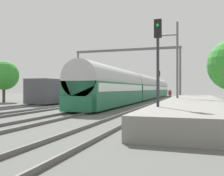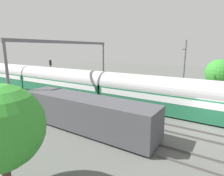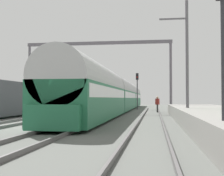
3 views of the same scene
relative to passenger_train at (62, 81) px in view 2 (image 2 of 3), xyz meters
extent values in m
plane|color=#595B56|center=(-2.00, -20.65, -1.97)|extent=(120.00, 120.00, 0.00)
cube|color=#575353|center=(-8.70, -20.65, -1.89)|extent=(0.08, 60.00, 0.16)
cube|color=#575353|center=(-7.27, -20.65, -1.89)|extent=(0.08, 60.00, 0.16)
cube|color=#575353|center=(-4.71, -20.65, -1.89)|extent=(0.08, 60.00, 0.16)
cube|color=#575353|center=(-3.28, -20.65, -1.89)|extent=(0.08, 60.00, 0.16)
cube|color=#575353|center=(-0.72, -20.65, -1.89)|extent=(0.08, 60.00, 0.16)
cube|color=#575353|center=(0.72, -20.65, -1.89)|extent=(0.08, 60.00, 0.16)
cube|color=#575353|center=(3.28, -20.65, -1.89)|extent=(0.08, 60.00, 0.16)
cube|color=#575353|center=(4.71, -20.65, -1.89)|extent=(0.08, 60.00, 0.16)
cube|color=gray|center=(7.81, -18.65, -1.52)|extent=(4.40, 28.00, 0.90)
cube|color=#236B47|center=(0.00, -16.31, -0.71)|extent=(2.90, 16.00, 2.20)
cube|color=white|center=(0.00, -16.31, -0.08)|extent=(2.93, 15.36, 0.64)
cylinder|color=#B8B8B8|center=(0.00, -16.31, 0.59)|extent=(2.84, 16.00, 2.84)
cube|color=#236B47|center=(0.00, 0.04, -0.71)|extent=(2.90, 16.00, 2.20)
cube|color=white|center=(0.00, 0.04, -0.08)|extent=(2.93, 15.36, 0.64)
cylinder|color=#B8B8B8|center=(0.00, 0.04, 0.59)|extent=(2.84, 16.00, 2.84)
cube|color=#236B47|center=(0.00, 16.39, -0.71)|extent=(2.90, 16.00, 2.20)
cube|color=white|center=(0.00, 16.39, -0.08)|extent=(2.93, 15.36, 0.64)
cylinder|color=#B8B8B8|center=(0.00, 16.39, 0.59)|extent=(2.84, 16.00, 2.84)
cube|color=#47474C|center=(-7.99, -11.62, -0.46)|extent=(2.80, 13.00, 2.70)
cube|color=black|center=(-7.99, -11.62, -1.76)|extent=(2.52, 11.96, 0.10)
cylinder|color=#313131|center=(4.55, -3.58, -1.55)|extent=(0.25, 0.25, 0.85)
cube|color=maroon|center=(4.55, -3.58, -0.80)|extent=(0.46, 0.43, 0.64)
sphere|color=tan|center=(4.55, -3.58, -0.36)|extent=(0.24, 0.24, 0.24)
cylinder|color=#2D2D33|center=(1.92, 4.70, 0.05)|extent=(0.14, 0.14, 4.05)
cube|color=black|center=(1.92, 4.70, 2.52)|extent=(0.36, 0.20, 0.90)
sphere|color=red|center=(1.92, 4.58, 2.44)|extent=(0.16, 0.16, 0.16)
cylinder|color=slate|center=(-9.99, -3.61, 1.78)|extent=(0.28, 0.28, 7.50)
cylinder|color=slate|center=(5.99, -3.61, 1.78)|extent=(0.28, 0.28, 7.50)
cube|color=slate|center=(-2.00, -3.61, 5.71)|extent=(16.38, 0.24, 0.36)
cylinder|color=slate|center=(6.39, -16.48, 2.03)|extent=(0.20, 0.20, 8.00)
cube|color=slate|center=(5.49, -16.48, 4.83)|extent=(1.80, 0.10, 0.10)
sphere|color=green|center=(-15.81, -13.69, 1.57)|extent=(3.84, 3.84, 3.84)
cylinder|color=#4C3826|center=(10.65, -20.42, -0.93)|extent=(0.36, 0.36, 2.09)
sphere|color=green|center=(10.65, -20.42, 1.55)|extent=(3.83, 3.83, 3.83)
camera|label=1|loc=(7.87, -40.58, -0.18)|focal=40.41mm
camera|label=2|loc=(-19.55, -21.90, 4.92)|focal=29.97mm
camera|label=3|loc=(4.27, -36.98, -0.45)|focal=49.04mm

